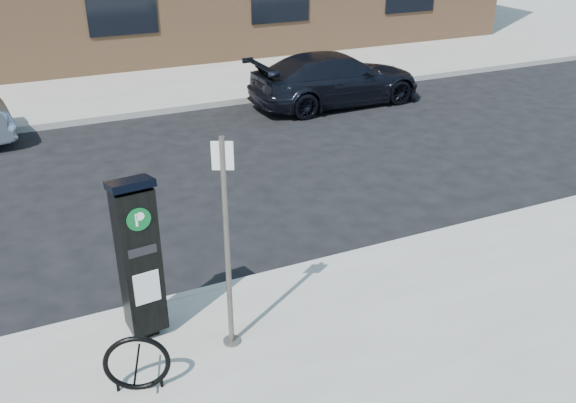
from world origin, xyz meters
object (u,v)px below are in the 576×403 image
sign_pole (227,249)px  bike_rack (137,364)px  parking_kiosk (139,257)px  car_dark (336,79)px

sign_pole → bike_rack: (-1.13, -0.31, -0.92)m
bike_rack → sign_pole: bearing=32.1°
parking_kiosk → sign_pole: sign_pole is taller
sign_pole → car_dark: 10.04m
parking_kiosk → bike_rack: size_ratio=2.94×
sign_pole → bike_rack: sign_pole is taller
sign_pole → car_dark: sign_pole is taller
sign_pole → car_dark: size_ratio=0.55×
parking_kiosk → car_dark: bearing=43.1°
sign_pole → parking_kiosk: bearing=169.1°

